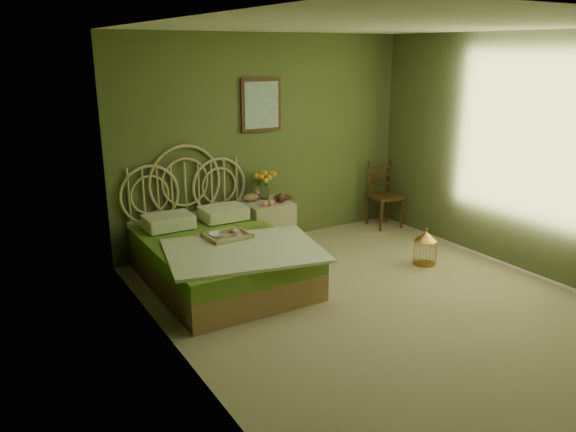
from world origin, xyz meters
TOP-DOWN VIEW (x-y plane):
  - floor at (0.00, 0.00)m, footprint 4.50×4.50m
  - ceiling at (0.00, 0.00)m, footprint 4.50×4.50m
  - wall_back at (0.00, 2.25)m, footprint 4.00×0.00m
  - wall_left at (-2.00, 0.00)m, footprint 0.00×4.50m
  - wall_right at (2.00, 0.00)m, footprint 0.00×4.50m
  - wall_art at (-0.07, 2.22)m, footprint 0.54×0.04m
  - bed at (-1.10, 1.29)m, footprint 1.71×2.16m
  - nightstand at (-0.17, 1.95)m, footprint 0.55×0.55m
  - chair at (1.70, 1.98)m, footprint 0.45×0.45m
  - birdcage at (1.15, 0.52)m, footprint 0.26×0.26m
  - book_lower at (0.01, 1.96)m, footprint 0.15×0.20m
  - book_upper at (0.01, 1.96)m, footprint 0.19×0.24m
  - cereal_bowl at (-1.13, 1.26)m, footprint 0.17×0.17m
  - coffee_cup at (-0.95, 1.15)m, footprint 0.10×0.10m

SIDE VIEW (x-z plane):
  - floor at x=0.00m, z-range 0.00..0.00m
  - birdcage at x=1.15m, z-range 0.00..0.39m
  - bed at x=-1.10m, z-range -0.37..0.96m
  - nightstand at x=-0.17m, z-range -0.15..0.88m
  - chair at x=1.70m, z-range 0.05..0.97m
  - cereal_bowl at x=-1.13m, z-range 0.52..0.56m
  - coffee_cup at x=-0.95m, z-range 0.52..0.59m
  - book_lower at x=0.01m, z-range 0.61..0.62m
  - book_upper at x=0.01m, z-range 0.63..0.64m
  - wall_back at x=0.00m, z-range -0.70..3.30m
  - wall_left at x=-2.00m, z-range -0.95..3.55m
  - wall_right at x=2.00m, z-range -0.95..3.55m
  - wall_art at x=-0.07m, z-range 1.43..2.07m
  - ceiling at x=0.00m, z-range 2.60..2.60m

